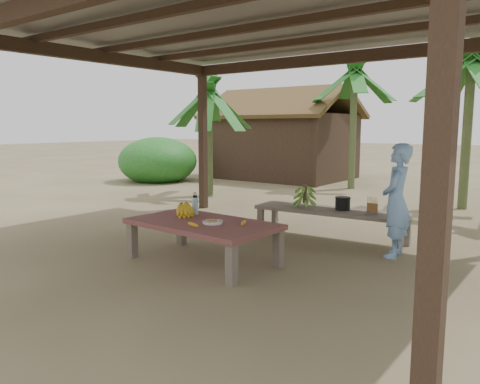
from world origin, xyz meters
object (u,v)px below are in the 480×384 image
Objects in this scene: work_table at (203,227)px; woman at (396,201)px; water_flask at (195,205)px; ripe_banana_bunch at (182,209)px; bench at (331,213)px; plate at (213,222)px; cooking_pot at (343,204)px.

work_table is 2.43m from woman.
work_table is at bearing -37.48° from water_flask.
work_table is at bearing -54.53° from woman.
bench is at bearing 57.76° from ripe_banana_bunch.
water_flask is at bearing 78.31° from ripe_banana_bunch.
water_flask is at bearing 150.28° from plate.
woman reaches higher than work_table.
work_table is 5.89× the size of ripe_banana_bunch.
ripe_banana_bunch is 1.50× the size of cooking_pot.
bench is 1.57× the size of woman.
work_table is at bearing -11.91° from ripe_banana_bunch.
woman is (2.21, 1.55, 0.12)m from ripe_banana_bunch.
woman reaches higher than cooking_pot.
plate is 2.15m from cooking_pot.
woman reaches higher than water_flask.
water_flask reaches higher than bench.
bench is at bearing -161.15° from cooking_pot.
water_flask is 0.20× the size of woman.
bench is 0.22m from cooking_pot.
cooking_pot reaches higher than plate.
ripe_banana_bunch is at bearing 169.19° from plate.
ripe_banana_bunch is (-1.17, -1.86, 0.20)m from bench.
woman is (2.17, 1.34, 0.10)m from water_flask.
woman reaches higher than ripe_banana_bunch.
work_table is 7.62× the size of plate.
woman is (1.78, 1.64, 0.28)m from work_table.
bench is at bearing 74.27° from plate.
work_table is at bearing -115.37° from bench.
work_table is at bearing -114.05° from cooking_pot.
ripe_banana_bunch is 0.21m from water_flask.
woman is (1.04, -0.31, 0.32)m from bench.
bench is at bearing -113.88° from woman.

